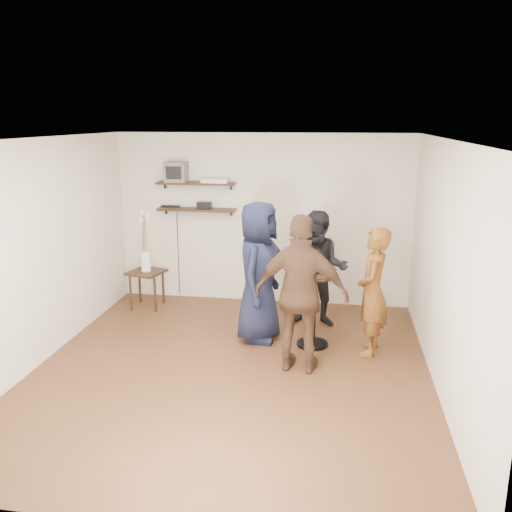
{
  "coord_description": "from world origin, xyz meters",
  "views": [
    {
      "loc": [
        1.16,
        -5.58,
        2.81
      ],
      "look_at": [
        0.23,
        0.4,
        1.26
      ],
      "focal_mm": 38.0,
      "sensor_mm": 36.0,
      "label": 1
    }
  ],
  "objects": [
    {
      "name": "room",
      "position": [
        0.0,
        0.0,
        1.3
      ],
      "size": [
        4.58,
        5.08,
        2.68
      ],
      "color": "#482B17",
      "rests_on": "ground"
    },
    {
      "name": "vase_lilies",
      "position": [
        -1.69,
        1.92,
        0.88
      ],
      "size": [
        0.2,
        0.2,
        0.99
      ],
      "rotation": [
        0.0,
        0.0,
        -0.28
      ],
      "color": "white",
      "rests_on": "side_table"
    },
    {
      "name": "radio",
      "position": [
        -0.88,
        2.38,
        1.52
      ],
      "size": [
        0.22,
        0.1,
        0.1
      ],
      "primitive_type": "cube",
      "color": "black",
      "rests_on": "shelf_lower"
    },
    {
      "name": "wine_glass_fr",
      "position": [
        0.95,
        0.82,
        1.11
      ],
      "size": [
        0.07,
        0.07,
        0.22
      ],
      "color": "silver",
      "rests_on": "drinks_table"
    },
    {
      "name": "wine_glass_bl",
      "position": [
        0.86,
        0.91,
        1.11
      ],
      "size": [
        0.07,
        0.07,
        0.22
      ],
      "color": "silver",
      "rests_on": "drinks_table"
    },
    {
      "name": "crt_monitor",
      "position": [
        -1.3,
        2.38,
        2.02
      ],
      "size": [
        0.32,
        0.3,
        0.3
      ],
      "primitive_type": "cube",
      "color": "#59595B",
      "rests_on": "shelf_upper"
    },
    {
      "name": "person_plaid",
      "position": [
        1.59,
        0.75,
        0.78
      ],
      "size": [
        0.46,
        0.62,
        1.57
      ],
      "primitive_type": "imported",
      "rotation": [
        0.0,
        0.0,
        4.56
      ],
      "color": "red",
      "rests_on": "room"
    },
    {
      "name": "power_strip",
      "position": [
        -1.43,
        2.42,
        1.48
      ],
      "size": [
        0.3,
        0.05,
        0.03
      ],
      "primitive_type": "cube",
      "color": "black",
      "rests_on": "shelf_lower"
    },
    {
      "name": "wine_glass_fl",
      "position": [
        0.82,
        0.84,
        1.09
      ],
      "size": [
        0.07,
        0.07,
        0.2
      ],
      "color": "silver",
      "rests_on": "drinks_table"
    },
    {
      "name": "person_dark",
      "position": [
        0.92,
        1.58,
        0.8
      ],
      "size": [
        0.81,
        0.65,
        1.61
      ],
      "primitive_type": "imported",
      "rotation": [
        0.0,
        0.0,
        -0.05
      ],
      "color": "black",
      "rests_on": "room"
    },
    {
      "name": "person_navy",
      "position": [
        0.17,
        0.97,
        0.91
      ],
      "size": [
        0.71,
        0.96,
        1.81
      ],
      "primitive_type": "imported",
      "rotation": [
        0.0,
        0.0,
        1.41
      ],
      "color": "black",
      "rests_on": "room"
    },
    {
      "name": "shelf_upper",
      "position": [
        -1.0,
        2.38,
        1.85
      ],
      "size": [
        1.2,
        0.25,
        0.04
      ],
      "primitive_type": "cube",
      "color": "black",
      "rests_on": "room"
    },
    {
      "name": "side_table",
      "position": [
        -1.69,
        1.92,
        0.48
      ],
      "size": [
        0.59,
        0.59,
        0.57
      ],
      "rotation": [
        0.0,
        0.0,
        -0.28
      ],
      "color": "black",
      "rests_on": "room"
    },
    {
      "name": "person_brown",
      "position": [
        0.78,
        0.15,
        0.9
      ],
      "size": [
        1.11,
        0.59,
        1.81
      ],
      "primitive_type": "imported",
      "rotation": [
        0.0,
        0.0,
        3.0
      ],
      "color": "#492F1F",
      "rests_on": "room"
    },
    {
      "name": "drinks_table",
      "position": [
        0.88,
        0.86,
        0.61
      ],
      "size": [
        0.52,
        0.52,
        0.96
      ],
      "color": "black",
      "rests_on": "room"
    },
    {
      "name": "dvd_deck",
      "position": [
        -0.7,
        2.38,
        1.9
      ],
      "size": [
        0.4,
        0.24,
        0.06
      ],
      "primitive_type": "cube",
      "color": "silver",
      "rests_on": "shelf_upper"
    },
    {
      "name": "wine_glass_br",
      "position": [
        0.92,
        0.88,
        1.09
      ],
      "size": [
        0.07,
        0.07,
        0.2
      ],
      "color": "silver",
      "rests_on": "drinks_table"
    },
    {
      "name": "shelf_lower",
      "position": [
        -1.0,
        2.38,
        1.45
      ],
      "size": [
        1.2,
        0.25,
        0.04
      ],
      "primitive_type": "cube",
      "color": "black",
      "rests_on": "room"
    }
  ]
}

